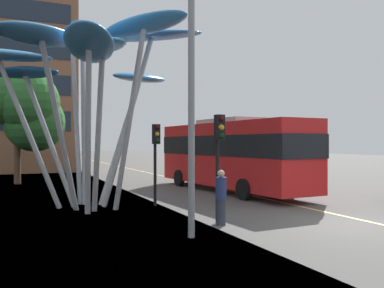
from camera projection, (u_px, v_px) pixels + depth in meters
ground at (328, 228)px, 12.53m from camera, size 120.00×240.00×0.10m
red_bus at (229, 152)px, 21.74m from camera, size 3.25×11.72×3.81m
leaf_sculpture at (80, 58)px, 16.02m from camera, size 10.26×9.09×7.99m
traffic_light_kerb_near at (219, 145)px, 12.99m from camera, size 0.28×0.42×3.44m
traffic_light_kerb_far at (156, 147)px, 16.61m from camera, size 0.28×0.42×3.30m
street_lamp at (204, 56)px, 11.26m from camera, size 1.69×0.44×7.72m
tree_pavement_near at (26, 108)px, 25.23m from camera, size 5.14×4.61×7.04m
pedestrian at (221, 198)px, 12.76m from camera, size 0.34×0.34×1.71m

